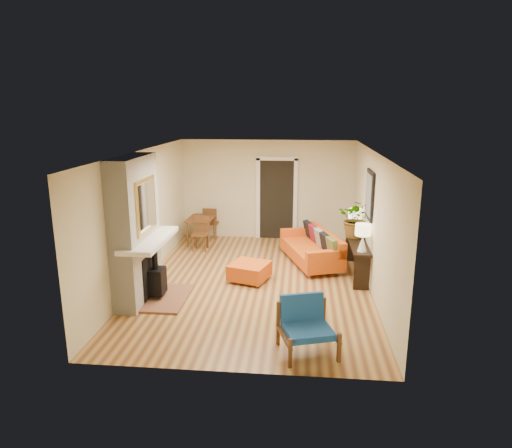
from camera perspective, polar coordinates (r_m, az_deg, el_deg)
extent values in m
plane|color=tan|center=(9.26, -0.12, -7.22)|extent=(6.50, 6.50, 0.00)
plane|color=white|center=(8.64, -0.13, 9.02)|extent=(6.50, 6.50, 0.00)
plane|color=beige|center=(12.03, 1.43, 4.29)|extent=(4.50, 0.00, 4.50)
plane|color=beige|center=(5.78, -3.38, -7.04)|extent=(4.50, 0.00, 4.50)
plane|color=beige|center=(9.35, -13.98, 0.92)|extent=(0.00, 6.50, 6.50)
plane|color=beige|center=(8.93, 14.40, 0.26)|extent=(0.00, 6.50, 6.50)
cube|color=black|center=(12.03, 2.60, 3.07)|extent=(0.88, 0.06, 2.10)
cube|color=white|center=(12.06, 0.27, 3.11)|extent=(0.10, 0.08, 2.18)
cube|color=white|center=(12.01, 4.93, 3.01)|extent=(0.10, 0.08, 2.18)
cube|color=white|center=(11.86, 2.65, 8.19)|extent=(1.08, 0.08, 0.10)
cube|color=black|center=(9.22, 14.02, 3.59)|extent=(0.04, 0.85, 0.95)
cube|color=slate|center=(9.21, 13.87, 3.59)|extent=(0.01, 0.70, 0.80)
cube|color=black|center=(9.64, -13.11, 2.10)|extent=(0.06, 0.95, 0.02)
cube|color=black|center=(9.58, -13.21, 3.85)|extent=(0.06, 0.95, 0.02)
cube|color=white|center=(8.25, -15.12, 3.06)|extent=(0.42, 1.50, 1.48)
cube|color=white|center=(8.59, -14.55, -5.47)|extent=(0.42, 1.50, 1.12)
cube|color=white|center=(8.34, -13.18, -1.94)|extent=(0.60, 1.68, 0.08)
cube|color=black|center=(8.56, -13.14, -6.24)|extent=(0.03, 0.72, 0.78)
cube|color=brown|center=(8.63, -11.10, -9.03)|extent=(0.75, 1.30, 0.04)
cube|color=black|center=(8.56, -12.37, -6.98)|extent=(0.30, 0.36, 0.48)
cylinder|color=black|center=(8.41, -12.53, -4.19)|extent=(0.10, 0.10, 0.40)
cube|color=gold|center=(8.19, -13.59, 2.30)|extent=(0.04, 0.95, 0.95)
cube|color=silver|center=(8.19, -13.46, 2.29)|extent=(0.01, 0.82, 0.82)
cylinder|color=silver|center=(9.50, 6.72, -6.44)|extent=(0.05, 0.05, 0.09)
cylinder|color=silver|center=(9.73, 10.42, -6.06)|extent=(0.05, 0.05, 0.09)
cylinder|color=silver|center=(11.08, 3.64, -3.30)|extent=(0.05, 0.05, 0.09)
cylinder|color=silver|center=(11.28, 6.88, -3.05)|extent=(0.05, 0.05, 0.09)
cube|color=orange|center=(10.33, 6.84, -3.60)|extent=(1.45, 2.16, 0.28)
cube|color=orange|center=(10.35, 8.62, -1.83)|extent=(0.82, 1.95, 0.33)
cube|color=orange|center=(9.45, 8.75, -3.88)|extent=(0.86, 0.44, 0.19)
cube|color=orange|center=(11.08, 5.28, -1.03)|extent=(0.86, 0.44, 0.19)
cube|color=#58642A|center=(9.62, 9.55, -2.87)|extent=(0.30, 0.42, 0.40)
cube|color=black|center=(9.95, 8.72, -2.24)|extent=(0.30, 0.42, 0.40)
cube|color=gray|center=(10.29, 7.94, -1.66)|extent=(0.30, 0.42, 0.40)
cube|color=maroon|center=(10.59, 7.30, -1.17)|extent=(0.30, 0.42, 0.40)
cube|color=black|center=(10.93, 6.61, -0.66)|extent=(0.30, 0.42, 0.40)
cylinder|color=silver|center=(9.19, -3.24, -7.23)|extent=(0.04, 0.04, 0.06)
cylinder|color=silver|center=(8.96, 0.13, -7.79)|extent=(0.04, 0.04, 0.06)
cylinder|color=silver|center=(9.68, -1.69, -6.07)|extent=(0.04, 0.04, 0.06)
cylinder|color=silver|center=(9.46, 1.54, -6.56)|extent=(0.04, 0.04, 0.06)
cube|color=orange|center=(9.25, -0.82, -5.85)|extent=(0.90, 0.90, 0.31)
cube|color=brown|center=(6.60, 3.50, -13.86)|extent=(0.27, 0.71, 0.05)
cube|color=brown|center=(6.36, 4.28, -15.80)|extent=(0.06, 0.06, 0.43)
cube|color=brown|center=(6.85, 2.78, -12.27)|extent=(0.06, 0.06, 0.68)
cube|color=brown|center=(6.80, 9.35, -13.13)|extent=(0.27, 0.71, 0.05)
cube|color=brown|center=(6.57, 10.36, -14.97)|extent=(0.06, 0.06, 0.43)
cube|color=brown|center=(7.04, 8.41, -11.63)|extent=(0.06, 0.06, 0.68)
cube|color=#1A4F9D|center=(6.66, 6.49, -13.06)|extent=(0.79, 0.77, 0.10)
cube|color=#1A4F9D|center=(6.81, 5.77, -10.23)|extent=(0.66, 0.35, 0.40)
cube|color=brown|center=(11.72, -6.92, 0.72)|extent=(0.66, 0.92, 0.04)
cylinder|color=brown|center=(11.52, -8.56, -1.33)|extent=(0.04, 0.04, 0.64)
cylinder|color=brown|center=(11.39, -6.14, -1.43)|extent=(0.04, 0.04, 0.64)
cylinder|color=brown|center=(12.23, -7.55, -0.36)|extent=(0.04, 0.04, 0.64)
cylinder|color=brown|center=(12.10, -5.27, -0.45)|extent=(0.04, 0.04, 0.64)
cube|color=brown|center=(11.21, -6.97, -1.28)|extent=(0.39, 0.39, 0.04)
cube|color=brown|center=(11.32, -6.78, 0.05)|extent=(0.38, 0.05, 0.41)
cylinder|color=brown|center=(11.17, -7.89, -2.47)|extent=(0.03, 0.03, 0.39)
cylinder|color=brown|center=(11.09, -6.38, -2.54)|extent=(0.03, 0.03, 0.39)
cylinder|color=brown|center=(11.45, -7.48, -2.04)|extent=(0.03, 0.03, 0.39)
cylinder|color=brown|center=(11.37, -6.01, -2.10)|extent=(0.03, 0.03, 0.39)
cube|color=brown|center=(12.30, -5.59, 0.17)|extent=(0.39, 0.39, 0.04)
cube|color=brown|center=(12.07, -5.82, 0.99)|extent=(0.38, 0.05, 0.41)
cylinder|color=brown|center=(12.24, -6.42, -0.91)|extent=(0.03, 0.03, 0.39)
cylinder|color=brown|center=(12.17, -5.04, -0.97)|extent=(0.03, 0.03, 0.39)
cylinder|color=brown|center=(12.53, -6.08, -0.55)|extent=(0.03, 0.03, 0.39)
cylinder|color=brown|center=(12.46, -4.73, -0.60)|extent=(0.03, 0.03, 0.39)
cube|color=black|center=(9.66, 12.58, -2.25)|extent=(0.34, 1.85, 0.05)
cube|color=black|center=(8.97, 13.08, -6.01)|extent=(0.30, 0.04, 0.68)
cube|color=black|center=(10.57, 11.95, -2.81)|extent=(0.30, 0.04, 0.68)
cone|color=white|center=(8.96, 13.14, -2.43)|extent=(0.18, 0.18, 0.30)
cylinder|color=white|center=(8.91, 13.20, -1.32)|extent=(0.03, 0.03, 0.06)
cylinder|color=#FFEABF|center=(8.89, 13.24, -0.70)|extent=(0.30, 0.30, 0.22)
cone|color=white|center=(10.24, 12.21, -0.26)|extent=(0.18, 0.18, 0.30)
cylinder|color=white|center=(10.20, 12.26, 0.71)|extent=(0.03, 0.03, 0.06)
cylinder|color=#FFEABF|center=(10.18, 12.29, 1.26)|extent=(0.30, 0.30, 0.22)
imported|color=#1E5919|center=(9.82, 12.47, 0.69)|extent=(0.83, 0.74, 0.83)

